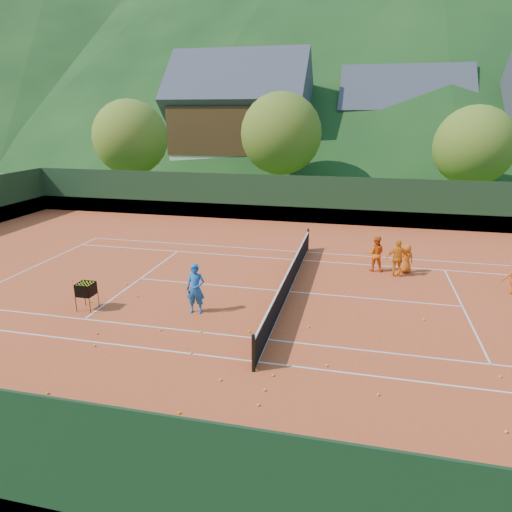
% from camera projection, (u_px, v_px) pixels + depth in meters
% --- Properties ---
extents(ground, '(400.00, 400.00, 0.00)m').
position_uv_depth(ground, '(289.00, 292.00, 18.00)').
color(ground, '#2C541A').
rests_on(ground, ground).
extents(clay_court, '(40.00, 24.00, 0.02)m').
position_uv_depth(clay_court, '(289.00, 292.00, 18.00)').
color(clay_court, '#C5461F').
rests_on(clay_court, ground).
extents(coach, '(0.69, 0.49, 1.79)m').
position_uv_depth(coach, '(196.00, 289.00, 15.83)').
color(coach, '#1B5EB2').
rests_on(coach, clay_court).
extents(student_a, '(0.79, 0.62, 1.60)m').
position_uv_depth(student_a, '(375.00, 254.00, 20.14)').
color(student_a, orange).
rests_on(student_a, clay_court).
extents(student_b, '(0.97, 0.46, 1.62)m').
position_uv_depth(student_b, '(398.00, 258.00, 19.43)').
color(student_b, orange).
rests_on(student_b, clay_court).
extents(student_c, '(0.73, 0.62, 1.28)m').
position_uv_depth(student_c, '(406.00, 259.00, 19.94)').
color(student_c, '#D46012').
rests_on(student_c, clay_court).
extents(tennis_ball_1, '(0.07, 0.07, 0.07)m').
position_uv_depth(tennis_ball_1, '(506.00, 432.00, 10.02)').
color(tennis_ball_1, '#C9E426').
rests_on(tennis_ball_1, clay_court).
extents(tennis_ball_2, '(0.07, 0.07, 0.07)m').
position_uv_depth(tennis_ball_2, '(191.00, 353.00, 13.32)').
color(tennis_ball_2, '#C9E426').
rests_on(tennis_ball_2, clay_court).
extents(tennis_ball_3, '(0.07, 0.07, 0.07)m').
position_uv_depth(tennis_ball_3, '(327.00, 365.00, 12.65)').
color(tennis_ball_3, '#C9E426').
rests_on(tennis_ball_3, clay_court).
extents(tennis_ball_4, '(0.07, 0.07, 0.07)m').
position_uv_depth(tennis_ball_4, '(179.00, 413.00, 10.66)').
color(tennis_ball_4, '#C9E426').
rests_on(tennis_ball_4, clay_court).
extents(tennis_ball_5, '(0.07, 0.07, 0.07)m').
position_uv_depth(tennis_ball_5, '(97.00, 333.00, 14.51)').
color(tennis_ball_5, '#C9E426').
rests_on(tennis_ball_5, clay_court).
extents(tennis_ball_6, '(0.07, 0.07, 0.07)m').
position_uv_depth(tennis_ball_6, '(94.00, 346.00, 13.74)').
color(tennis_ball_6, '#C9E426').
rests_on(tennis_ball_6, clay_court).
extents(tennis_ball_7, '(0.07, 0.07, 0.07)m').
position_uv_depth(tennis_ball_7, '(90.00, 302.00, 16.91)').
color(tennis_ball_7, '#C9E426').
rests_on(tennis_ball_7, clay_court).
extents(tennis_ball_8, '(0.07, 0.07, 0.07)m').
position_uv_depth(tennis_ball_8, '(126.00, 284.00, 18.68)').
color(tennis_ball_8, '#C9E426').
rests_on(tennis_ball_8, clay_court).
extents(tennis_ball_9, '(0.07, 0.07, 0.07)m').
position_uv_depth(tennis_ball_9, '(378.00, 395.00, 11.34)').
color(tennis_ball_9, '#C9E426').
rests_on(tennis_ball_9, clay_court).
extents(tennis_ball_10, '(0.07, 0.07, 0.07)m').
position_uv_depth(tennis_ball_10, '(273.00, 375.00, 12.19)').
color(tennis_ball_10, '#C9E426').
rests_on(tennis_ball_10, clay_court).
extents(tennis_ball_11, '(0.07, 0.07, 0.07)m').
position_uv_depth(tennis_ball_11, '(466.00, 492.00, 8.42)').
color(tennis_ball_11, '#C9E426').
rests_on(tennis_ball_11, clay_court).
extents(tennis_ball_12, '(0.07, 0.07, 0.07)m').
position_uv_depth(tennis_ball_12, '(249.00, 331.00, 14.63)').
color(tennis_ball_12, '#C9E426').
rests_on(tennis_ball_12, clay_court).
extents(tennis_ball_14, '(0.07, 0.07, 0.07)m').
position_uv_depth(tennis_ball_14, '(500.00, 377.00, 12.12)').
color(tennis_ball_14, '#C9E426').
rests_on(tennis_ball_14, clay_court).
extents(tennis_ball_15, '(0.07, 0.07, 0.07)m').
position_uv_depth(tennis_ball_15, '(308.00, 327.00, 14.93)').
color(tennis_ball_15, '#C9E426').
rests_on(tennis_ball_15, clay_court).
extents(tennis_ball_16, '(0.07, 0.07, 0.07)m').
position_uv_depth(tennis_ball_16, '(125.00, 412.00, 10.67)').
color(tennis_ball_16, '#C9E426').
rests_on(tennis_ball_16, clay_court).
extents(tennis_ball_17, '(0.07, 0.07, 0.07)m').
position_uv_depth(tennis_ball_17, '(48.00, 393.00, 11.40)').
color(tennis_ball_17, '#C9E426').
rests_on(tennis_ball_17, clay_court).
extents(tennis_ball_18, '(0.07, 0.07, 0.07)m').
position_uv_depth(tennis_ball_18, '(258.00, 405.00, 10.95)').
color(tennis_ball_18, '#C9E426').
rests_on(tennis_ball_18, clay_court).
extents(tennis_ball_19, '(0.07, 0.07, 0.07)m').
position_uv_depth(tennis_ball_19, '(72.00, 280.00, 19.08)').
color(tennis_ball_19, '#C9E426').
rests_on(tennis_ball_19, clay_court).
extents(tennis_ball_20, '(0.07, 0.07, 0.07)m').
position_uv_depth(tennis_ball_20, '(160.00, 330.00, 14.72)').
color(tennis_ball_20, '#C9E426').
rests_on(tennis_ball_20, clay_court).
extents(tennis_ball_21, '(0.07, 0.07, 0.07)m').
position_uv_depth(tennis_ball_21, '(137.00, 296.00, 17.45)').
color(tennis_ball_21, '#C9E426').
rests_on(tennis_ball_21, clay_court).
extents(tennis_ball_22, '(0.07, 0.07, 0.07)m').
position_uv_depth(tennis_ball_22, '(129.00, 409.00, 10.78)').
color(tennis_ball_22, '#C9E426').
rests_on(tennis_ball_22, clay_court).
extents(tennis_ball_23, '(0.07, 0.07, 0.07)m').
position_uv_depth(tennis_ball_23, '(265.00, 390.00, 11.54)').
color(tennis_ball_23, '#C9E426').
rests_on(tennis_ball_23, clay_court).
extents(tennis_ball_24, '(0.07, 0.07, 0.07)m').
position_uv_depth(tennis_ball_24, '(424.00, 320.00, 15.47)').
color(tennis_ball_24, '#C9E426').
rests_on(tennis_ball_24, clay_court).
extents(tennis_ball_25, '(0.07, 0.07, 0.07)m').
position_uv_depth(tennis_ball_25, '(256.00, 370.00, 12.42)').
color(tennis_ball_25, '#C9E426').
rests_on(tennis_ball_25, clay_court).
extents(tennis_ball_26, '(0.07, 0.07, 0.07)m').
position_uv_depth(tennis_ball_26, '(220.00, 380.00, 11.97)').
color(tennis_ball_26, '#C9E426').
rests_on(tennis_ball_26, clay_court).
extents(tennis_ball_27, '(0.07, 0.07, 0.07)m').
position_uv_depth(tennis_ball_27, '(201.00, 331.00, 14.63)').
color(tennis_ball_27, '#C9E426').
rests_on(tennis_ball_27, clay_court).
extents(court_lines, '(23.83, 11.03, 0.00)m').
position_uv_depth(court_lines, '(289.00, 291.00, 17.99)').
color(court_lines, white).
rests_on(court_lines, clay_court).
extents(tennis_net, '(0.10, 12.07, 1.10)m').
position_uv_depth(tennis_net, '(289.00, 280.00, 17.84)').
color(tennis_net, black).
rests_on(tennis_net, clay_court).
extents(perimeter_fence, '(40.40, 24.24, 3.00)m').
position_uv_depth(perimeter_fence, '(290.00, 261.00, 17.62)').
color(perimeter_fence, black).
rests_on(perimeter_fence, clay_court).
extents(ball_hopper, '(0.57, 0.57, 1.00)m').
position_uv_depth(ball_hopper, '(86.00, 290.00, 16.15)').
color(ball_hopper, black).
rests_on(ball_hopper, clay_court).
extents(chalet_left, '(13.80, 9.93, 12.92)m').
position_uv_depth(chalet_left, '(241.00, 125.00, 46.36)').
color(chalet_left, beige).
rests_on(chalet_left, ground).
extents(chalet_mid, '(12.65, 8.82, 11.45)m').
position_uv_depth(chalet_mid, '(401.00, 131.00, 46.78)').
color(chalet_mid, beige).
rests_on(chalet_mid, ground).
extents(tree_a, '(6.00, 6.00, 7.88)m').
position_uv_depth(tree_a, '(130.00, 138.00, 36.75)').
color(tree_a, '#3E2619').
rests_on(tree_a, ground).
extents(tree_b, '(6.40, 6.40, 8.40)m').
position_uv_depth(tree_b, '(281.00, 134.00, 35.89)').
color(tree_b, '#412A1A').
rests_on(tree_b, ground).
extents(tree_c, '(5.60, 5.60, 7.35)m').
position_uv_depth(tree_c, '(474.00, 146.00, 32.11)').
color(tree_c, '#3F2819').
rests_on(tree_c, ground).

